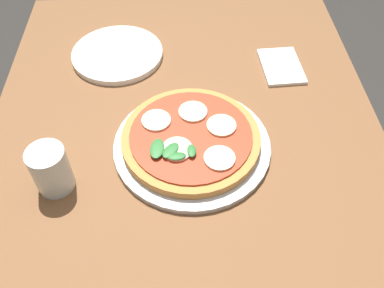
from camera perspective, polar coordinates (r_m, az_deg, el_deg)
dining_table at (r=0.85m, az=-0.43°, el=-10.46°), size 1.32×0.81×0.74m
serving_tray at (r=0.81m, az=0.00°, el=-0.18°), size 0.31×0.31×0.01m
pizza at (r=0.80m, az=-0.16°, el=0.85°), size 0.27×0.27×0.03m
plate_white at (r=1.03m, az=-10.22°, el=12.10°), size 0.22×0.22×0.01m
napkin at (r=1.01m, az=12.18°, el=10.42°), size 0.13×0.10×0.01m
glass_cup at (r=0.77m, az=-18.85°, el=-3.34°), size 0.07×0.07×0.09m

